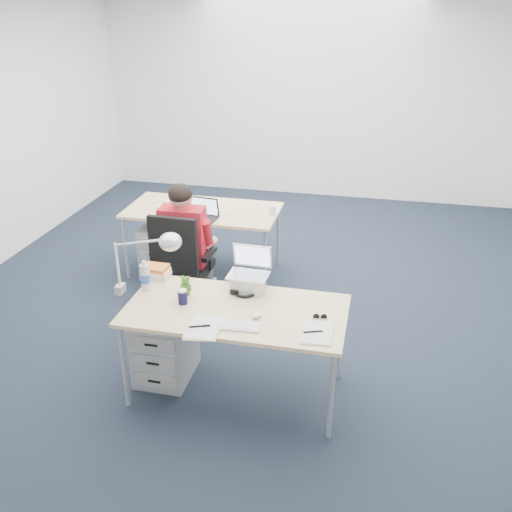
{
  "coord_description": "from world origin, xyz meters",
  "views": [
    {
      "loc": [
        1.12,
        -4.76,
        2.82
      ],
      "look_at": [
        0.18,
        -0.65,
        0.85
      ],
      "focal_mm": 40.0,
      "sensor_mm": 36.0,
      "label": 1
    }
  ],
  "objects_px": {
    "headphones": "(245,291)",
    "bear_figurine": "(186,285)",
    "desk_lamp": "(138,262)",
    "can_koozie": "(183,297)",
    "office_chair": "(184,287)",
    "cordless_phone": "(145,282)",
    "drawer_pedestal_far": "(164,250)",
    "sunglasses": "(320,317)",
    "seated_person": "(188,246)",
    "desk_far": "(203,213)",
    "wireless_keyboard": "(238,326)",
    "drawer_pedestal_near": "(165,345)",
    "silver_laptop": "(248,270)",
    "dark_laptop": "(200,209)",
    "water_bottle": "(145,275)",
    "far_cup": "(272,210)",
    "computer_mouse": "(257,315)",
    "desk_near": "(236,314)",
    "book_stack": "(156,272)"
  },
  "relations": [
    {
      "from": "headphones",
      "to": "bear_figurine",
      "type": "distance_m",
      "value": 0.45
    },
    {
      "from": "desk_lamp",
      "to": "can_koozie",
      "type": "bearing_deg",
      "value": -4.7
    },
    {
      "from": "office_chair",
      "to": "can_koozie",
      "type": "xyz_separation_m",
      "value": [
        0.36,
        -0.99,
        0.48
      ]
    },
    {
      "from": "headphones",
      "to": "cordless_phone",
      "type": "xyz_separation_m",
      "value": [
        -0.76,
        -0.12,
        0.05
      ]
    },
    {
      "from": "drawer_pedestal_far",
      "to": "sunglasses",
      "type": "distance_m",
      "value": 2.65
    },
    {
      "from": "seated_person",
      "to": "drawer_pedestal_far",
      "type": "height_order",
      "value": "seated_person"
    },
    {
      "from": "cordless_phone",
      "to": "can_koozie",
      "type": "bearing_deg",
      "value": -25.54
    },
    {
      "from": "desk_far",
      "to": "wireless_keyboard",
      "type": "xyz_separation_m",
      "value": [
        0.94,
        -2.16,
        0.05
      ]
    },
    {
      "from": "drawer_pedestal_near",
      "to": "bear_figurine",
      "type": "xyz_separation_m",
      "value": [
        0.18,
        0.05,
        0.54
      ]
    },
    {
      "from": "cordless_phone",
      "to": "silver_laptop",
      "type": "bearing_deg",
      "value": 8.77
    },
    {
      "from": "dark_laptop",
      "to": "water_bottle",
      "type": "bearing_deg",
      "value": -81.27
    },
    {
      "from": "water_bottle",
      "to": "far_cup",
      "type": "distance_m",
      "value": 1.88
    },
    {
      "from": "computer_mouse",
      "to": "cordless_phone",
      "type": "xyz_separation_m",
      "value": [
        -0.93,
        0.2,
        0.05
      ]
    },
    {
      "from": "drawer_pedestal_far",
      "to": "headphones",
      "type": "relative_size",
      "value": 2.33
    },
    {
      "from": "desk_near",
      "to": "bear_figurine",
      "type": "distance_m",
      "value": 0.45
    },
    {
      "from": "cordless_phone",
      "to": "dark_laptop",
      "type": "height_order",
      "value": "dark_laptop"
    },
    {
      "from": "desk_near",
      "to": "book_stack",
      "type": "relative_size",
      "value": 7.63
    },
    {
      "from": "can_koozie",
      "to": "sunglasses",
      "type": "xyz_separation_m",
      "value": [
        1.01,
        0.02,
        -0.04
      ]
    },
    {
      "from": "desk_lamp",
      "to": "far_cup",
      "type": "distance_m",
      "value": 1.99
    },
    {
      "from": "silver_laptop",
      "to": "computer_mouse",
      "type": "relative_size",
      "value": 3.66
    },
    {
      "from": "office_chair",
      "to": "silver_laptop",
      "type": "relative_size",
      "value": 3.32
    },
    {
      "from": "desk_far",
      "to": "computer_mouse",
      "type": "bearing_deg",
      "value": -62.55
    },
    {
      "from": "computer_mouse",
      "to": "can_koozie",
      "type": "relative_size",
      "value": 0.79
    },
    {
      "from": "silver_laptop",
      "to": "headphones",
      "type": "height_order",
      "value": "silver_laptop"
    },
    {
      "from": "drawer_pedestal_far",
      "to": "dark_laptop",
      "type": "height_order",
      "value": "dark_laptop"
    },
    {
      "from": "office_chair",
      "to": "far_cup",
      "type": "height_order",
      "value": "office_chair"
    },
    {
      "from": "silver_laptop",
      "to": "dark_laptop",
      "type": "bearing_deg",
      "value": 123.94
    },
    {
      "from": "silver_laptop",
      "to": "computer_mouse",
      "type": "distance_m",
      "value": 0.45
    },
    {
      "from": "drawer_pedestal_near",
      "to": "water_bottle",
      "type": "distance_m",
      "value": 0.6
    },
    {
      "from": "computer_mouse",
      "to": "water_bottle",
      "type": "height_order",
      "value": "water_bottle"
    },
    {
      "from": "seated_person",
      "to": "bear_figurine",
      "type": "distance_m",
      "value": 1.11
    },
    {
      "from": "water_bottle",
      "to": "dark_laptop",
      "type": "distance_m",
      "value": 1.48
    },
    {
      "from": "desk_far",
      "to": "cordless_phone",
      "type": "relative_size",
      "value": 11.62
    },
    {
      "from": "water_bottle",
      "to": "far_cup",
      "type": "bearing_deg",
      "value": 70.31
    },
    {
      "from": "drawer_pedestal_near",
      "to": "computer_mouse",
      "type": "bearing_deg",
      "value": -11.26
    },
    {
      "from": "drawer_pedestal_near",
      "to": "dark_laptop",
      "type": "distance_m",
      "value": 1.66
    },
    {
      "from": "headphones",
      "to": "water_bottle",
      "type": "xyz_separation_m",
      "value": [
        -0.76,
        -0.1,
        0.1
      ]
    },
    {
      "from": "silver_laptop",
      "to": "desk_lamp",
      "type": "height_order",
      "value": "desk_lamp"
    },
    {
      "from": "seated_person",
      "to": "headphones",
      "type": "bearing_deg",
      "value": -52.28
    },
    {
      "from": "can_koozie",
      "to": "book_stack",
      "type": "xyz_separation_m",
      "value": [
        -0.35,
        0.36,
        -0.01
      ]
    },
    {
      "from": "computer_mouse",
      "to": "dark_laptop",
      "type": "bearing_deg",
      "value": 144.56
    },
    {
      "from": "seated_person",
      "to": "silver_laptop",
      "type": "height_order",
      "value": "seated_person"
    },
    {
      "from": "headphones",
      "to": "water_bottle",
      "type": "height_order",
      "value": "water_bottle"
    },
    {
      "from": "wireless_keyboard",
      "to": "computer_mouse",
      "type": "distance_m",
      "value": 0.18
    },
    {
      "from": "wireless_keyboard",
      "to": "can_koozie",
      "type": "bearing_deg",
      "value": 150.85
    },
    {
      "from": "desk_lamp",
      "to": "book_stack",
      "type": "bearing_deg",
      "value": 93.17
    },
    {
      "from": "water_bottle",
      "to": "sunglasses",
      "type": "bearing_deg",
      "value": -5.7
    },
    {
      "from": "book_stack",
      "to": "water_bottle",
      "type": "bearing_deg",
      "value": -90.0
    },
    {
      "from": "silver_laptop",
      "to": "can_koozie",
      "type": "distance_m",
      "value": 0.54
    },
    {
      "from": "seated_person",
      "to": "drawer_pedestal_near",
      "type": "bearing_deg",
      "value": -83.76
    }
  ]
}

